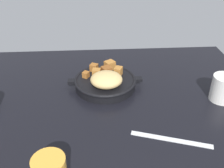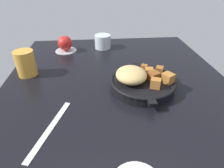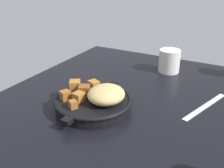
# 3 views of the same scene
# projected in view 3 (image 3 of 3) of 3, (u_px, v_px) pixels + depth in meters

# --- Properties ---
(ground_plane) EXTENTS (1.07, 0.82, 0.02)m
(ground_plane) POSITION_uv_depth(u_px,v_px,m) (121.00, 117.00, 0.74)
(ground_plane) COLOR black
(cast_iron_skillet) EXTENTS (0.26, 0.22, 0.08)m
(cast_iron_skillet) POSITION_uv_depth(u_px,v_px,m) (95.00, 101.00, 0.74)
(cast_iron_skillet) COLOR black
(cast_iron_skillet) RESTS_ON ground_plane
(butter_knife) EXTENTS (0.21, 0.08, 0.00)m
(butter_knife) POSITION_uv_depth(u_px,v_px,m) (205.00, 106.00, 0.77)
(butter_knife) COLOR silver
(butter_knife) RESTS_ON ground_plane
(ceramic_mug_white) EXTENTS (0.08, 0.08, 0.09)m
(ceramic_mug_white) POSITION_uv_depth(u_px,v_px,m) (169.00, 61.00, 1.00)
(ceramic_mug_white) COLOR silver
(ceramic_mug_white) RESTS_ON ground_plane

